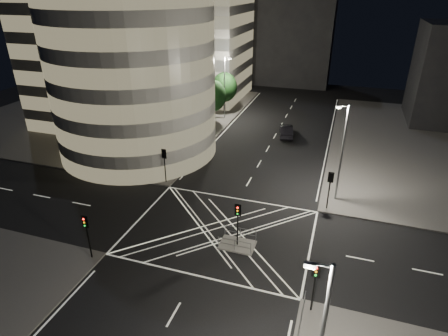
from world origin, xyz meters
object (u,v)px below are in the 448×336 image
(street_lamp_left_near, at_px, (178,121))
(sedan, at_px, (286,131))
(traffic_signal_fl, at_px, (164,160))
(street_lamp_right_far, at_px, (342,151))
(central_island, at_px, (237,245))
(traffic_signal_island, at_px, (238,217))
(traffic_signal_nl, at_px, (86,229))
(traffic_signal_fr, at_px, (330,184))
(street_lamp_left_far, at_px, (225,86))
(traffic_signal_nr, at_px, (315,279))

(street_lamp_left_near, xyz_separation_m, sedan, (10.94, 13.48, -4.69))
(traffic_signal_fl, bearing_deg, street_lamp_right_far, 6.88)
(street_lamp_left_near, bearing_deg, central_island, -49.73)
(traffic_signal_island, distance_m, street_lamp_left_near, 17.89)
(traffic_signal_fl, xyz_separation_m, traffic_signal_nl, (0.00, -13.60, 0.00))
(traffic_signal_fl, relative_size, street_lamp_left_near, 0.40)
(traffic_signal_fr, xyz_separation_m, traffic_signal_island, (-6.80, -8.30, 0.00))
(street_lamp_right_far, height_order, sedan, street_lamp_right_far)
(traffic_signal_fl, relative_size, sedan, 0.77)
(traffic_signal_fr, height_order, street_lamp_right_far, street_lamp_right_far)
(traffic_signal_fl, height_order, traffic_signal_island, same)
(central_island, bearing_deg, street_lamp_left_far, 109.95)
(traffic_signal_fr, distance_m, street_lamp_right_far, 3.48)
(central_island, height_order, street_lamp_left_far, street_lamp_left_far)
(traffic_signal_nl, xyz_separation_m, traffic_signal_nr, (17.60, 0.00, 0.00))
(traffic_signal_nl, height_order, street_lamp_right_far, street_lamp_right_far)
(central_island, relative_size, traffic_signal_fl, 0.75)
(traffic_signal_nr, height_order, street_lamp_left_near, street_lamp_left_near)
(street_lamp_left_near, height_order, street_lamp_right_far, same)
(traffic_signal_fr, distance_m, sedan, 20.16)
(traffic_signal_fl, distance_m, street_lamp_left_far, 23.36)
(traffic_signal_island, xyz_separation_m, sedan, (-0.50, 26.98, -2.06))
(street_lamp_right_far, bearing_deg, sedan, 115.71)
(traffic_signal_nl, relative_size, street_lamp_left_near, 0.40)
(traffic_signal_nl, xyz_separation_m, street_lamp_right_far, (18.24, 15.80, 2.63))
(street_lamp_left_near, distance_m, sedan, 17.98)
(traffic_signal_island, xyz_separation_m, street_lamp_left_near, (-11.44, 13.50, 2.63))
(central_island, distance_m, traffic_signal_nl, 12.36)
(central_island, relative_size, street_lamp_left_far, 0.30)
(traffic_signal_fr, height_order, traffic_signal_island, same)
(traffic_signal_nr, relative_size, sedan, 0.77)
(traffic_signal_island, bearing_deg, traffic_signal_fr, 50.67)
(central_island, bearing_deg, street_lamp_left_near, 130.27)
(sedan, bearing_deg, traffic_signal_fr, 99.80)
(street_lamp_left_near, height_order, street_lamp_left_far, same)
(traffic_signal_fl, xyz_separation_m, street_lamp_left_near, (-0.64, 5.20, 2.63))
(traffic_signal_fl, relative_size, street_lamp_right_far, 0.40)
(traffic_signal_nr, bearing_deg, street_lamp_right_far, 87.70)
(traffic_signal_fr, distance_m, traffic_signal_island, 10.73)
(central_island, relative_size, traffic_signal_nr, 0.75)
(traffic_signal_nr, bearing_deg, traffic_signal_fl, 142.31)
(traffic_signal_fr, xyz_separation_m, street_lamp_left_far, (-18.24, 23.20, 2.63))
(central_island, xyz_separation_m, street_lamp_left_far, (-11.44, 31.50, 5.47))
(street_lamp_left_far, bearing_deg, street_lamp_right_far, -48.06)
(traffic_signal_nl, xyz_separation_m, traffic_signal_fr, (17.60, 13.60, 0.00))
(street_lamp_left_far, relative_size, sedan, 1.93)
(central_island, distance_m, street_lamp_left_near, 18.52)
(traffic_signal_nl, relative_size, traffic_signal_nr, 1.00)
(street_lamp_right_far, bearing_deg, central_island, -125.30)
(central_island, bearing_deg, traffic_signal_nr, -37.93)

